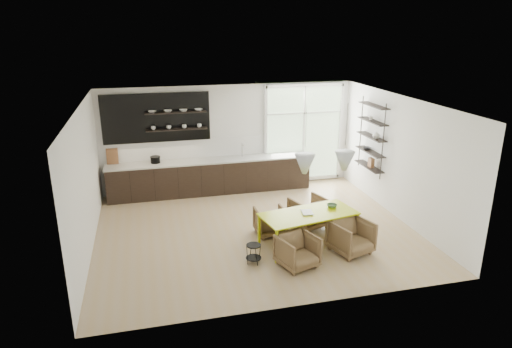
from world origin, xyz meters
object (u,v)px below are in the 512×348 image
at_px(armchair_back_right, 309,212).
at_px(armchair_front_right, 351,237).
at_px(armchair_front_left, 298,251).
at_px(armchair_back_left, 270,221).
at_px(dining_table, 309,215).
at_px(wire_stool, 254,251).

bearing_deg(armchair_back_right, armchair_front_right, 89.16).
distance_m(armchair_back_right, armchair_front_left, 1.86).
bearing_deg(armchair_back_right, armchair_back_left, -6.96).
xyz_separation_m(dining_table, armchair_front_left, (-0.50, -0.78, -0.36)).
bearing_deg(armchair_front_left, dining_table, 39.36).
distance_m(armchair_back_right, wire_stool, 2.11).
relative_size(armchair_front_left, armchair_front_right, 0.93).
distance_m(armchair_front_right, wire_stool, 2.03).
relative_size(armchair_back_right, wire_stool, 1.97).
height_order(dining_table, armchair_back_left, dining_table).
bearing_deg(wire_stool, dining_table, 19.92).
distance_m(armchair_back_left, armchair_front_right, 1.83).
bearing_deg(wire_stool, armchair_back_left, 60.60).
height_order(dining_table, armchair_back_right, dining_table).
distance_m(armchair_back_left, wire_stool, 1.35).
xyz_separation_m(armchair_front_right, wire_stool, (-2.03, 0.05, -0.10)).
relative_size(armchair_back_left, armchair_front_right, 0.87).
relative_size(armchair_back_right, armchair_front_left, 1.09).
bearing_deg(armchair_back_right, armchair_front_left, 46.39).
height_order(armchair_front_left, wire_stool, armchair_front_left).
bearing_deg(armchair_front_right, wire_stool, 160.87).
xyz_separation_m(dining_table, armchair_back_right, (0.34, 0.88, -0.33)).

